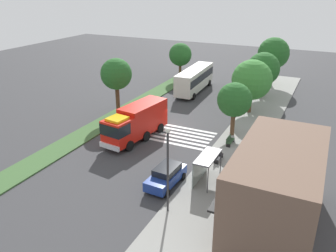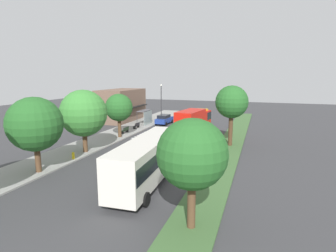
# 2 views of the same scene
# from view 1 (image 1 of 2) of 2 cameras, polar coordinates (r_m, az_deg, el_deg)

# --- Properties ---
(ground_plane) EXTENTS (120.00, 120.00, 0.00)m
(ground_plane) POSITION_cam_1_polar(r_m,az_deg,el_deg) (41.54, 0.56, -0.04)
(ground_plane) COLOR #38383A
(sidewalk) EXTENTS (60.00, 5.20, 0.14)m
(sidewalk) POSITION_cam_1_polar(r_m,az_deg,el_deg) (38.89, 12.55, -2.16)
(sidewalk) COLOR gray
(sidewalk) RESTS_ON ground_plane
(median_strip) EXTENTS (60.00, 3.00, 0.14)m
(median_strip) POSITION_cam_1_polar(r_m,az_deg,el_deg) (45.16, -8.45, 1.72)
(median_strip) COLOR #3D6033
(median_strip) RESTS_ON ground_plane
(crosswalk) EXTENTS (4.95, 11.38, 0.01)m
(crosswalk) POSITION_cam_1_polar(r_m,az_deg,el_deg) (39.84, -0.70, -1.06)
(crosswalk) COLOR silver
(crosswalk) RESTS_ON ground_plane
(fire_truck) EXTENTS (9.10, 3.66, 3.73)m
(fire_truck) POSITION_cam_1_polar(r_m,az_deg,el_deg) (37.54, -5.46, 0.70)
(fire_truck) COLOR red
(fire_truck) RESTS_ON ground_plane
(parked_car_west) EXTENTS (4.40, 2.19, 1.67)m
(parked_car_west) POSITION_cam_1_polar(r_m,az_deg,el_deg) (68.34, 15.92, 9.02)
(parked_car_west) COLOR navy
(parked_car_west) RESTS_ON ground_plane
(parked_car_mid) EXTENTS (4.54, 2.23, 1.71)m
(parked_car_mid) POSITION_cam_1_polar(r_m,az_deg,el_deg) (29.56, -0.31, -8.20)
(parked_car_mid) COLOR navy
(parked_car_mid) RESTS_ON ground_plane
(transit_bus) EXTENTS (11.36, 3.24, 3.63)m
(transit_bus) POSITION_cam_1_polar(r_m,az_deg,el_deg) (54.61, 4.43, 7.89)
(transit_bus) COLOR silver
(transit_bus) RESTS_ON ground_plane
(bus_stop_shelter) EXTENTS (3.50, 1.40, 2.46)m
(bus_stop_shelter) POSITION_cam_1_polar(r_m,az_deg,el_deg) (29.64, 5.97, -6.03)
(bus_stop_shelter) COLOR #4C4C51
(bus_stop_shelter) RESTS_ON sidewalk
(bench_near_shelter) EXTENTS (1.60, 0.50, 0.90)m
(bench_near_shelter) POSITION_cam_1_polar(r_m,az_deg,el_deg) (33.62, 8.25, -4.97)
(bench_near_shelter) COLOR black
(bench_near_shelter) RESTS_ON sidewalk
(bench_west_of_shelter) EXTENTS (1.60, 0.50, 0.90)m
(bench_west_of_shelter) POSITION_cam_1_polar(r_m,az_deg,el_deg) (37.04, 10.16, -2.37)
(bench_west_of_shelter) COLOR #2D472D
(bench_west_of_shelter) RESTS_ON sidewalk
(street_lamp) EXTENTS (0.36, 0.36, 6.80)m
(street_lamp) POSITION_cam_1_polar(r_m,az_deg,el_deg) (24.62, -0.05, -6.39)
(street_lamp) COLOR #2D2D30
(street_lamp) RESTS_ON sidewalk
(storefront_building) EXTENTS (10.92, 6.26, 5.97)m
(storefront_building) POSITION_cam_1_polar(r_m,az_deg,el_deg) (25.30, 17.56, -9.67)
(storefront_building) COLOR brown
(storefront_building) RESTS_ON ground_plane
(sidewalk_tree_far_west) EXTENTS (5.07, 5.07, 7.79)m
(sidewalk_tree_far_west) POSITION_cam_1_polar(r_m,az_deg,el_deg) (59.61, 17.05, 11.42)
(sidewalk_tree_far_west) COLOR #513823
(sidewalk_tree_far_west) RESTS_ON sidewalk
(sidewalk_tree_west) EXTENTS (4.77, 4.77, 6.71)m
(sidewalk_tree_west) POSITION_cam_1_polar(r_m,az_deg,el_deg) (52.33, 15.46, 9.08)
(sidewalk_tree_west) COLOR #513823
(sidewalk_tree_west) RESTS_ON sidewalk
(sidewalk_tree_center) EXTENTS (5.17, 5.17, 6.97)m
(sidewalk_tree_center) POSITION_cam_1_polar(r_m,az_deg,el_deg) (45.64, 13.71, 7.40)
(sidewalk_tree_center) COLOR #513823
(sidewalk_tree_center) RESTS_ON sidewalk
(sidewalk_tree_east) EXTENTS (3.79, 3.79, 6.02)m
(sidewalk_tree_east) POSITION_cam_1_polar(r_m,az_deg,el_deg) (38.20, 10.94, 4.24)
(sidewalk_tree_east) COLOR #513823
(sidewalk_tree_east) RESTS_ON sidewalk
(median_tree_far_west) EXTENTS (3.94, 3.94, 6.27)m
(median_tree_far_west) POSITION_cam_1_polar(r_m,az_deg,el_deg) (61.00, 2.05, 11.70)
(median_tree_far_west) COLOR #513823
(median_tree_far_west) RESTS_ON median_strip
(median_tree_west) EXTENTS (3.92, 3.92, 7.32)m
(median_tree_west) POSITION_cam_1_polar(r_m,az_deg,el_deg) (43.87, -8.56, 8.44)
(median_tree_west) COLOR #47301E
(median_tree_west) RESTS_ON median_strip
(fire_hydrant) EXTENTS (0.28, 0.28, 0.70)m
(fire_hydrant) POSITION_cam_1_polar(r_m,az_deg,el_deg) (49.52, 13.46, 3.75)
(fire_hydrant) COLOR gold
(fire_hydrant) RESTS_ON sidewalk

